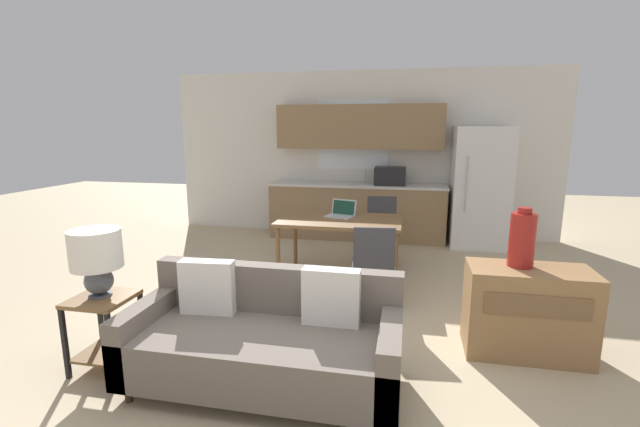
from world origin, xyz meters
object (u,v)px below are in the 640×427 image
vase (522,239)px  dining_chair_near_right (373,262)px  couch (266,339)px  side_table (104,321)px  table_lamp (96,255)px  dining_table (340,224)px  refrigerator (480,187)px  laptop (341,212)px  dining_chair_far_right (382,225)px  credenza (527,311)px

vase → dining_chair_near_right: bearing=153.6°
couch → side_table: couch is taller
table_lamp → vase: 3.21m
side_table → dining_chair_near_right: 2.40m
dining_table → refrigerator: bearing=45.2°
side_table → vase: (3.06, 0.91, 0.56)m
dining_table → vase: (1.66, -1.44, 0.27)m
vase → dining_chair_near_right: 1.41m
vase → laptop: (-1.67, 1.59, -0.16)m
dining_chair_far_right → side_table: bearing=-128.6°
side_table → dining_chair_far_right: dining_chair_far_right is taller
table_lamp → vase: vase is taller
credenza → vase: bearing=148.0°
side_table → vase: 3.24m
dining_table → dining_chair_near_right: dining_chair_near_right is taller
credenza → vase: (-0.07, 0.05, 0.57)m
couch → laptop: size_ratio=4.86×
refrigerator → table_lamp: (-3.25, -4.19, -0.02)m
refrigerator → table_lamp: 5.30m
dining_table → dining_chair_far_right: dining_chair_far_right is taller
credenza → refrigerator: bearing=88.3°
credenza → vase: 0.58m
dining_table → table_lamp: size_ratio=2.87×
refrigerator → dining_chair_far_right: size_ratio=2.10×
side_table → vase: size_ratio=1.20×
refrigerator → dining_table: (-1.84, -1.85, -0.24)m
refrigerator → dining_chair_near_right: (-1.37, -2.69, -0.42)m
dining_chair_far_right → refrigerator: bearing=28.9°
couch → dining_chair_far_right: dining_chair_far_right is taller
dining_table → credenza: bearing=-40.5°
table_lamp → dining_chair_far_right: 3.68m
dining_chair_near_right → vase: bearing=147.5°
dining_chair_near_right → dining_chair_far_right: 1.65m
credenza → dining_chair_near_right: bearing=153.3°
vase → laptop: size_ratio=1.23×
vase → dining_chair_near_right: vase is taller
side_table → credenza: 3.25m
side_table → table_lamp: 0.51m
refrigerator → dining_table: refrigerator is taller
side_table → dining_chair_near_right: bearing=38.9°
laptop → dining_chair_far_right: bearing=72.4°
side_table → vase: vase is taller
couch → laptop: 2.48m
dining_chair_near_right → refrigerator: bearing=-123.1°
table_lamp → dining_chair_far_right: bearing=59.3°
table_lamp → dining_chair_far_right: (1.87, 3.14, -0.40)m
dining_table → laptop: (-0.01, 0.15, 0.11)m
side_table → dining_chair_far_right: 3.66m
dining_table → couch: couch is taller
refrigerator → table_lamp: size_ratio=3.60×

